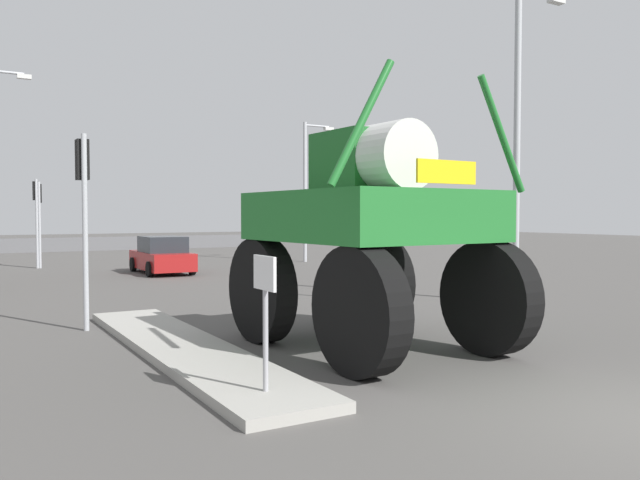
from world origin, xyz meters
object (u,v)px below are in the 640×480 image
(sedan_ahead, at_px, (162,256))
(traffic_signal_far_left, at_px, (39,205))
(lane_arrow_sign, at_px, (265,298))
(streetlight_far_right, at_px, (307,184))
(traffic_signal_far_right, at_px, (36,203))
(streetlight_near_right, at_px, (520,128))
(oversize_sprayer, at_px, (370,232))
(traffic_signal_near_right, at_px, (395,194))
(traffic_signal_near_left, at_px, (83,188))

(sedan_ahead, bearing_deg, traffic_signal_far_left, 37.96)
(lane_arrow_sign, xyz_separation_m, streetlight_far_right, (12.27, 21.07, 2.61))
(streetlight_far_right, bearing_deg, sedan_ahead, -162.52)
(traffic_signal_far_right, bearing_deg, streetlight_near_right, -61.74)
(oversize_sprayer, bearing_deg, traffic_signal_far_left, 5.23)
(lane_arrow_sign, relative_size, traffic_signal_far_right, 0.44)
(oversize_sprayer, relative_size, sedan_ahead, 1.27)
(traffic_signal_near_right, xyz_separation_m, traffic_signal_far_right, (-7.13, 17.16, -0.05))
(lane_arrow_sign, xyz_separation_m, traffic_signal_far_left, (-0.02, 23.78, 1.48))
(oversize_sprayer, height_order, streetlight_far_right, streetlight_far_right)
(oversize_sprayer, relative_size, traffic_signal_far_left, 1.35)
(traffic_signal_near_left, distance_m, streetlight_near_right, 11.30)
(lane_arrow_sign, xyz_separation_m, traffic_signal_near_left, (-1.06, 6.62, 1.63))
(lane_arrow_sign, relative_size, streetlight_far_right, 0.25)
(oversize_sprayer, height_order, traffic_signal_far_left, oversize_sprayer)
(traffic_signal_far_left, height_order, traffic_signal_far_right, traffic_signal_far_right)
(traffic_signal_near_left, distance_m, traffic_signal_far_left, 17.20)
(traffic_signal_near_left, bearing_deg, streetlight_near_right, -8.42)
(traffic_signal_near_left, bearing_deg, oversize_sprayer, -47.79)
(traffic_signal_near_left, xyz_separation_m, streetlight_near_right, (11.04, -1.63, 1.80))
(traffic_signal_near_right, bearing_deg, streetlight_near_right, -28.72)
(traffic_signal_near_right, bearing_deg, streetlight_far_right, 69.98)
(sedan_ahead, bearing_deg, oversize_sprayer, 177.38)
(streetlight_near_right, bearing_deg, traffic_signal_far_right, 118.26)
(lane_arrow_sign, height_order, sedan_ahead, lane_arrow_sign)
(traffic_signal_far_right, xyz_separation_m, streetlight_near_right, (10.11, -18.80, 1.86))
(sedan_ahead, height_order, traffic_signal_far_right, traffic_signal_far_right)
(traffic_signal_near_left, xyz_separation_m, streetlight_far_right, (13.33, 14.46, 0.98))
(streetlight_near_right, bearing_deg, streetlight_far_right, 81.91)
(lane_arrow_sign, xyz_separation_m, streetlight_near_right, (9.98, 4.98, 3.42))
(traffic_signal_near_left, relative_size, traffic_signal_far_left, 1.05)
(traffic_signal_far_left, bearing_deg, lane_arrow_sign, -89.96)
(oversize_sprayer, distance_m, traffic_signal_near_right, 6.07)
(traffic_signal_far_right, bearing_deg, traffic_signal_near_right, -67.45)
(sedan_ahead, distance_m, traffic_signal_near_left, 13.10)
(oversize_sprayer, height_order, traffic_signal_near_right, oversize_sprayer)
(streetlight_near_right, relative_size, streetlight_far_right, 1.22)
(streetlight_near_right, bearing_deg, traffic_signal_near_left, 171.58)
(sedan_ahead, distance_m, streetlight_far_right, 9.24)
(traffic_signal_far_left, bearing_deg, streetlight_near_right, -62.00)
(oversize_sprayer, xyz_separation_m, traffic_signal_far_left, (-3.08, 21.70, 0.72))
(lane_arrow_sign, height_order, traffic_signal_near_left, traffic_signal_near_left)
(traffic_signal_near_right, xyz_separation_m, traffic_signal_far_left, (-7.02, 17.16, -0.14))
(traffic_signal_near_right, relative_size, streetlight_near_right, 0.47)
(oversize_sprayer, distance_m, traffic_signal_far_right, 21.95)
(traffic_signal_near_left, bearing_deg, traffic_signal_far_right, 86.89)
(traffic_signal_far_left, relative_size, streetlight_near_right, 0.45)
(lane_arrow_sign, relative_size, sedan_ahead, 0.42)
(traffic_signal_near_left, bearing_deg, sedan_ahead, 66.83)
(traffic_signal_far_left, distance_m, streetlight_near_right, 21.38)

